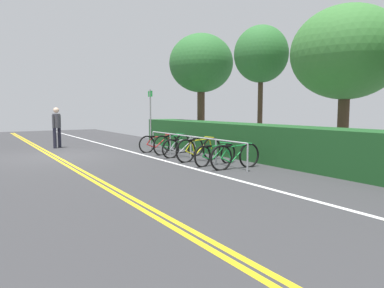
{
  "coord_description": "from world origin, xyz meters",
  "views": [
    {
      "loc": [
        13.13,
        -2.46,
        1.69
      ],
      "look_at": [
        4.29,
        3.09,
        0.64
      ],
      "focal_mm": 33.2,
      "sensor_mm": 36.0,
      "label": 1
    }
  ],
  "objects_px": {
    "bicycle_4": "(216,154)",
    "pedestrian": "(57,125)",
    "bicycle_5": "(235,156)",
    "sign_post_near": "(150,114)",
    "bicycle_2": "(183,148)",
    "tree_near_left": "(201,64)",
    "bicycle_1": "(172,144)",
    "bike_rack": "(191,142)",
    "bicycle_0": "(159,143)",
    "bicycle_3": "(199,149)",
    "tree_mid": "(261,55)",
    "tree_far_right": "(346,53)"
  },
  "relations": [
    {
      "from": "bicycle_2",
      "to": "tree_mid",
      "type": "distance_m",
      "value": 5.12
    },
    {
      "from": "bicycle_0",
      "to": "tree_mid",
      "type": "relative_size",
      "value": 0.35
    },
    {
      "from": "pedestrian",
      "to": "tree_mid",
      "type": "relative_size",
      "value": 0.35
    },
    {
      "from": "bicycle_1",
      "to": "pedestrian",
      "type": "xyz_separation_m",
      "value": [
        -4.4,
        -3.21,
        0.64
      ]
    },
    {
      "from": "bicycle_0",
      "to": "bike_rack",
      "type": "bearing_deg",
      "value": 0.22
    },
    {
      "from": "bicycle_2",
      "to": "tree_mid",
      "type": "xyz_separation_m",
      "value": [
        -0.18,
        3.74,
        3.5
      ]
    },
    {
      "from": "bicycle_2",
      "to": "tree_near_left",
      "type": "relative_size",
      "value": 0.33
    },
    {
      "from": "bicycle_0",
      "to": "bicycle_1",
      "type": "xyz_separation_m",
      "value": [
        0.89,
        0.12,
        0.03
      ]
    },
    {
      "from": "bicycle_4",
      "to": "tree_near_left",
      "type": "xyz_separation_m",
      "value": [
        -5.63,
        3.2,
        3.47
      ]
    },
    {
      "from": "bicycle_0",
      "to": "tree_near_left",
      "type": "relative_size",
      "value": 0.33
    },
    {
      "from": "bicycle_4",
      "to": "tree_mid",
      "type": "bearing_deg",
      "value": 120.15
    },
    {
      "from": "bicycle_1",
      "to": "bicycle_2",
      "type": "xyz_separation_m",
      "value": [
        0.93,
        -0.07,
        -0.03
      ]
    },
    {
      "from": "bicycle_3",
      "to": "bicycle_5",
      "type": "bearing_deg",
      "value": 1.54
    },
    {
      "from": "bike_rack",
      "to": "bicycle_4",
      "type": "xyz_separation_m",
      "value": [
        1.48,
        -0.04,
        -0.27
      ]
    },
    {
      "from": "bicycle_0",
      "to": "sign_post_near",
      "type": "bearing_deg",
      "value": 169.18
    },
    {
      "from": "bicycle_2",
      "to": "pedestrian",
      "type": "distance_m",
      "value": 6.22
    },
    {
      "from": "bicycle_0",
      "to": "bicycle_3",
      "type": "xyz_separation_m",
      "value": [
        2.89,
        -0.01,
        0.04
      ]
    },
    {
      "from": "bike_rack",
      "to": "sign_post_near",
      "type": "relative_size",
      "value": 2.34
    },
    {
      "from": "bicycle_2",
      "to": "tree_near_left",
      "type": "xyz_separation_m",
      "value": [
        -3.6,
        3.13,
        3.46
      ]
    },
    {
      "from": "bicycle_1",
      "to": "tree_near_left",
      "type": "xyz_separation_m",
      "value": [
        -2.67,
        3.05,
        3.42
      ]
    },
    {
      "from": "tree_near_left",
      "to": "tree_far_right",
      "type": "distance_m",
      "value": 7.12
    },
    {
      "from": "bike_rack",
      "to": "pedestrian",
      "type": "distance_m",
      "value": 6.66
    },
    {
      "from": "bicycle_2",
      "to": "sign_post_near",
      "type": "xyz_separation_m",
      "value": [
        -3.02,
        0.19,
        1.15
      ]
    },
    {
      "from": "pedestrian",
      "to": "tree_near_left",
      "type": "relative_size",
      "value": 0.33
    },
    {
      "from": "pedestrian",
      "to": "tree_mid",
      "type": "bearing_deg",
      "value": 53.15
    },
    {
      "from": "bicycle_2",
      "to": "bicycle_5",
      "type": "distance_m",
      "value": 2.88
    },
    {
      "from": "bicycle_0",
      "to": "pedestrian",
      "type": "height_order",
      "value": "pedestrian"
    },
    {
      "from": "bicycle_3",
      "to": "pedestrian",
      "type": "relative_size",
      "value": 1.07
    },
    {
      "from": "bicycle_3",
      "to": "sign_post_near",
      "type": "distance_m",
      "value": 4.26
    },
    {
      "from": "bicycle_0",
      "to": "pedestrian",
      "type": "xyz_separation_m",
      "value": [
        -3.52,
        -3.09,
        0.67
      ]
    },
    {
      "from": "sign_post_near",
      "to": "tree_mid",
      "type": "bearing_deg",
      "value": 51.26
    },
    {
      "from": "bicycle_2",
      "to": "tree_mid",
      "type": "height_order",
      "value": "tree_mid"
    },
    {
      "from": "bicycle_3",
      "to": "tree_far_right",
      "type": "height_order",
      "value": "tree_far_right"
    },
    {
      "from": "tree_near_left",
      "to": "tree_far_right",
      "type": "bearing_deg",
      "value": 6.77
    },
    {
      "from": "bicycle_1",
      "to": "bicycle_0",
      "type": "bearing_deg",
      "value": -172.6
    },
    {
      "from": "bicycle_5",
      "to": "bicycle_4",
      "type": "bearing_deg",
      "value": -174.66
    },
    {
      "from": "bicycle_4",
      "to": "pedestrian",
      "type": "distance_m",
      "value": 8.0
    },
    {
      "from": "bike_rack",
      "to": "bicycle_2",
      "type": "height_order",
      "value": "bike_rack"
    },
    {
      "from": "bicycle_2",
      "to": "bicycle_1",
      "type": "bearing_deg",
      "value": 175.53
    },
    {
      "from": "bicycle_3",
      "to": "sign_post_near",
      "type": "relative_size",
      "value": 0.75
    },
    {
      "from": "bicycle_0",
      "to": "tree_mid",
      "type": "height_order",
      "value": "tree_mid"
    },
    {
      "from": "bicycle_1",
      "to": "bicycle_5",
      "type": "height_order",
      "value": "bicycle_1"
    },
    {
      "from": "bicycle_2",
      "to": "tree_near_left",
      "type": "bearing_deg",
      "value": 139.03
    },
    {
      "from": "bicycle_3",
      "to": "bicycle_4",
      "type": "distance_m",
      "value": 0.96
    },
    {
      "from": "bicycle_4",
      "to": "bicycle_5",
      "type": "height_order",
      "value": "bicycle_5"
    },
    {
      "from": "bicycle_1",
      "to": "pedestrian",
      "type": "distance_m",
      "value": 5.49
    },
    {
      "from": "bicycle_5",
      "to": "sign_post_near",
      "type": "height_order",
      "value": "sign_post_near"
    },
    {
      "from": "bicycle_3",
      "to": "tree_far_right",
      "type": "distance_m",
      "value": 5.58
    },
    {
      "from": "tree_far_right",
      "to": "tree_mid",
      "type": "bearing_deg",
      "value": -176.42
    },
    {
      "from": "bicycle_1",
      "to": "pedestrian",
      "type": "relative_size",
      "value": 1.02
    }
  ]
}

